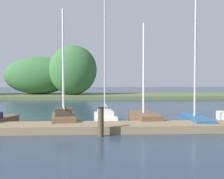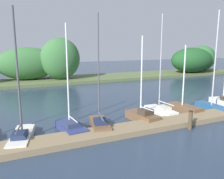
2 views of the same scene
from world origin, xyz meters
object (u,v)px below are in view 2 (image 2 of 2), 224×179
object	(u,v)px
sailboat_6	(183,108)
sailboat_1	(22,133)
sailboat_2	(70,125)
sailboat_5	(160,110)
sailboat_3	(99,123)
sailboat_4	(142,115)
sailboat_7	(212,105)
sailboat_8	(224,101)
mooring_piling_1	(190,120)

from	to	relation	value
sailboat_6	sailboat_1	bearing A→B (deg)	86.77
sailboat_2	sailboat_6	bearing A→B (deg)	-93.38
sailboat_1	sailboat_5	size ratio (longest dim) A/B	0.97
sailboat_3	sailboat_4	bearing A→B (deg)	-73.94
sailboat_7	sailboat_8	distance (m)	2.77
sailboat_2	sailboat_7	distance (m)	12.26
sailboat_2	sailboat_5	distance (m)	7.49
sailboat_7	sailboat_5	bearing A→B (deg)	81.73
sailboat_6	mooring_piling_1	size ratio (longest dim) A/B	4.33
sailboat_1	sailboat_7	world-z (taller)	sailboat_7
sailboat_6	sailboat_8	distance (m)	5.24
sailboat_5	sailboat_7	xyz separation A→B (m)	(4.78, -0.88, 0.10)
sailboat_3	mooring_piling_1	xyz separation A→B (m)	(5.32, -2.68, 0.26)
sailboat_8	sailboat_6	bearing A→B (deg)	103.06
sailboat_5	sailboat_3	bearing A→B (deg)	97.63
mooring_piling_1	sailboat_3	bearing A→B (deg)	153.25
sailboat_6	sailboat_8	size ratio (longest dim) A/B	0.98
sailboat_2	sailboat_3	world-z (taller)	sailboat_3
sailboat_4	sailboat_6	distance (m)	4.36
sailboat_1	sailboat_8	distance (m)	17.82
sailboat_1	sailboat_2	size ratio (longest dim) A/B	1.11
sailboat_6	sailboat_7	xyz separation A→B (m)	(2.64, -0.64, 0.09)
sailboat_7	mooring_piling_1	xyz separation A→B (m)	(-5.05, -2.77, 0.18)
sailboat_6	sailboat_7	size ratio (longest dim) A/B	0.67
sailboat_2	sailboat_5	xyz separation A→B (m)	(7.47, 0.59, -0.00)
sailboat_4	mooring_piling_1	distance (m)	3.46
mooring_piling_1	sailboat_8	bearing A→B (deg)	26.10
sailboat_3	mooring_piling_1	bearing A→B (deg)	-104.00
sailboat_3	sailboat_7	bearing A→B (deg)	-76.78
sailboat_5	sailboat_6	world-z (taller)	sailboat_5
sailboat_3	sailboat_8	bearing A→B (deg)	-72.56
mooring_piling_1	sailboat_5	bearing A→B (deg)	85.77
sailboat_1	sailboat_2	bearing A→B (deg)	-69.26
sailboat_3	sailboat_5	distance (m)	5.67
sailboat_1	sailboat_6	distance (m)	12.57
sailboat_4	sailboat_5	size ratio (longest dim) A/B	0.79
sailboat_3	sailboat_7	xyz separation A→B (m)	(10.37, 0.09, 0.08)
sailboat_7	sailboat_4	bearing A→B (deg)	91.20
sailboat_2	sailboat_6	distance (m)	9.61
sailboat_5	sailboat_8	size ratio (longest dim) A/B	1.39
sailboat_2	sailboat_6	world-z (taller)	sailboat_2
sailboat_1	sailboat_3	xyz separation A→B (m)	(4.82, 0.02, -0.06)
sailboat_3	sailboat_7	world-z (taller)	sailboat_7
sailboat_3	sailboat_8	xyz separation A→B (m)	(12.96, 1.06, -0.04)
sailboat_3	mooring_piling_1	world-z (taller)	sailboat_3
sailboat_2	sailboat_4	distance (m)	5.29
sailboat_3	sailboat_5	size ratio (longest dim) A/B	0.95
sailboat_2	sailboat_5	world-z (taller)	sailboat_5
sailboat_4	mooring_piling_1	size ratio (longest dim) A/B	4.81
sailboat_4	sailboat_8	xyz separation A→B (m)	(9.56, 0.87, -0.08)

